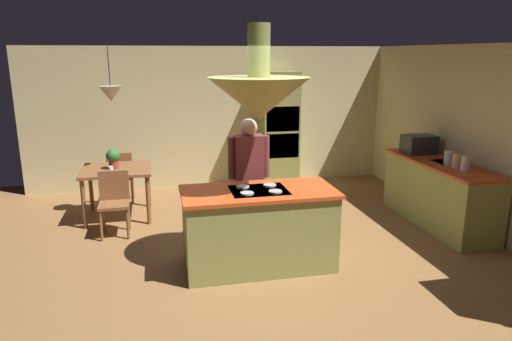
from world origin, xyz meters
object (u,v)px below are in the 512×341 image
(kitchen_island, at_px, (259,228))
(potted_plant_on_table, at_px, (113,158))
(dining_table, at_px, (117,175))
(chair_by_back_wall, at_px, (121,174))
(chair_facing_island, at_px, (114,199))
(cup_on_table, at_px, (111,169))
(canister_tea, at_px, (449,158))
(microwave_on_counter, at_px, (419,144))
(canister_flour, at_px, (465,163))
(oven_tower, at_px, (278,130))
(canister_sugar, at_px, (457,161))
(person_at_island, at_px, (249,174))

(kitchen_island, bearing_deg, potted_plant_on_table, 129.70)
(kitchen_island, xyz_separation_m, dining_table, (-1.70, 2.10, 0.19))
(kitchen_island, bearing_deg, chair_by_back_wall, 121.34)
(chair_facing_island, xyz_separation_m, cup_on_table, (-0.06, 0.46, 0.30))
(kitchen_island, relative_size, canister_tea, 9.40)
(cup_on_table, xyz_separation_m, microwave_on_counter, (4.60, -0.45, 0.26))
(canister_tea, distance_m, microwave_on_counter, 0.76)
(potted_plant_on_table, distance_m, canister_flour, 4.91)
(oven_tower, relative_size, microwave_on_counter, 4.60)
(oven_tower, distance_m, canister_sugar, 3.27)
(oven_tower, xyz_separation_m, dining_table, (-2.80, -1.14, -0.40))
(microwave_on_counter, bearing_deg, potted_plant_on_table, 171.59)
(potted_plant_on_table, distance_m, canister_sugar, 4.85)
(canister_sugar, bearing_deg, chair_facing_island, 168.33)
(dining_table, height_order, potted_plant_on_table, potted_plant_on_table)
(person_at_island, height_order, potted_plant_on_table, person_at_island)
(dining_table, bearing_deg, potted_plant_on_table, -157.09)
(oven_tower, relative_size, dining_table, 2.11)
(canister_tea, height_order, microwave_on_counter, microwave_on_counter)
(potted_plant_on_table, bearing_deg, canister_tea, -17.43)
(potted_plant_on_table, xyz_separation_m, microwave_on_counter, (4.57, -0.68, 0.14))
(canister_tea, bearing_deg, canister_sugar, -90.00)
(potted_plant_on_table, height_order, cup_on_table, potted_plant_on_table)
(dining_table, relative_size, potted_plant_on_table, 3.35)
(dining_table, xyz_separation_m, canister_tea, (4.54, -1.45, 0.36))
(dining_table, bearing_deg, oven_tower, 22.21)
(person_at_island, bearing_deg, oven_tower, 67.21)
(dining_table, xyz_separation_m, canister_flour, (4.54, -1.81, 0.36))
(kitchen_island, bearing_deg, canister_sugar, 9.42)
(canister_tea, bearing_deg, potted_plant_on_table, 162.57)
(canister_sugar, distance_m, microwave_on_counter, 0.94)
(dining_table, relative_size, chair_facing_island, 1.15)
(oven_tower, distance_m, canister_flour, 3.43)
(chair_facing_island, xyz_separation_m, canister_flour, (4.54, -1.12, 0.52))
(kitchen_island, bearing_deg, canister_flour, 5.85)
(cup_on_table, bearing_deg, person_at_island, -33.33)
(oven_tower, bearing_deg, cup_on_table, -154.26)
(kitchen_island, bearing_deg, person_at_island, 87.73)
(cup_on_table, bearing_deg, kitchen_island, -46.68)
(microwave_on_counter, bearing_deg, cup_on_table, 174.36)
(chair_facing_island, height_order, canister_flour, canister_flour)
(potted_plant_on_table, height_order, canister_flour, canister_flour)
(potted_plant_on_table, bearing_deg, person_at_island, -38.42)
(canister_sugar, bearing_deg, canister_tea, 90.00)
(oven_tower, bearing_deg, potted_plant_on_table, -157.78)
(oven_tower, bearing_deg, chair_facing_island, -146.77)
(person_at_island, xyz_separation_m, canister_tea, (2.81, -0.04, 0.08))
(kitchen_island, relative_size, cup_on_table, 19.42)
(dining_table, height_order, microwave_on_counter, microwave_on_counter)
(oven_tower, xyz_separation_m, canister_flour, (1.74, -2.95, -0.04))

